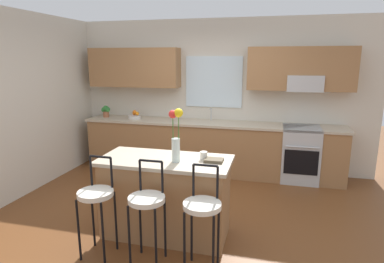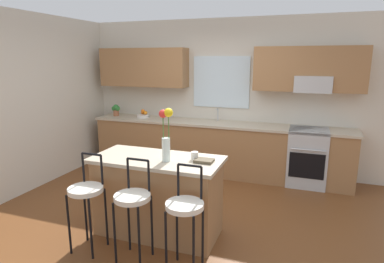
{
  "view_description": "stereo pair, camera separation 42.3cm",
  "coord_description": "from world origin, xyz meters",
  "views": [
    {
      "loc": [
        1.06,
        -3.79,
        2.01
      ],
      "look_at": [
        -0.04,
        0.55,
        1.0
      ],
      "focal_mm": 30.29,
      "sensor_mm": 36.0,
      "label": 1
    },
    {
      "loc": [
        1.46,
        -3.67,
        2.01
      ],
      "look_at": [
        -0.04,
        0.55,
        1.0
      ],
      "focal_mm": 30.29,
      "sensor_mm": 36.0,
      "label": 2
    }
  ],
  "objects": [
    {
      "name": "kitchen_island",
      "position": [
        -0.08,
        -0.52,
        0.46
      ],
      "size": [
        1.47,
        0.7,
        0.92
      ],
      "color": "#996B42",
      "rests_on": "ground"
    },
    {
      "name": "potted_plant_small",
      "position": [
        -2.02,
        1.7,
        1.05
      ],
      "size": [
        0.18,
        0.12,
        0.22
      ],
      "color": "#9E5B3D",
      "rests_on": "counter_run"
    },
    {
      "name": "back_wall_assembly",
      "position": [
        0.03,
        1.99,
        1.51
      ],
      "size": [
        5.6,
        0.5,
        2.7
      ],
      "color": "beige",
      "rests_on": "ground"
    },
    {
      "name": "bar_stool_middle",
      "position": [
        -0.08,
        -1.08,
        0.64
      ],
      "size": [
        0.36,
        0.36,
        1.04
      ],
      "color": "black",
      "rests_on": "ground"
    },
    {
      "name": "fruit_bowl_oranges",
      "position": [
        -1.43,
        1.7,
        0.97
      ],
      "size": [
        0.24,
        0.24,
        0.16
      ],
      "color": "silver",
      "rests_on": "counter_run"
    },
    {
      "name": "flower_vase",
      "position": [
        0.07,
        -0.59,
        1.22
      ],
      "size": [
        0.15,
        0.1,
        0.58
      ],
      "color": "silver",
      "rests_on": "kitchen_island"
    },
    {
      "name": "mug_ceramic",
      "position": [
        0.34,
        -0.44,
        0.97
      ],
      "size": [
        0.08,
        0.08,
        0.09
      ],
      "primitive_type": "cylinder",
      "color": "silver",
      "rests_on": "kitchen_island"
    },
    {
      "name": "bar_stool_near",
      "position": [
        -0.63,
        -1.08,
        0.64
      ],
      "size": [
        0.36,
        0.36,
        1.04
      ],
      "color": "black",
      "rests_on": "ground"
    },
    {
      "name": "cookbook",
      "position": [
        0.47,
        -0.49,
        0.94
      ],
      "size": [
        0.2,
        0.15,
        0.03
      ],
      "primitive_type": "cube",
      "color": "brown",
      "rests_on": "kitchen_island"
    },
    {
      "name": "ground_plane",
      "position": [
        0.0,
        0.0,
        0.0
      ],
      "size": [
        14.0,
        14.0,
        0.0
      ],
      "primitive_type": "plane",
      "color": "brown"
    },
    {
      "name": "wall_left",
      "position": [
        -2.56,
        0.3,
        1.35
      ],
      "size": [
        0.12,
        4.6,
        2.7
      ],
      "primitive_type": "cube",
      "color": "beige",
      "rests_on": "ground"
    },
    {
      "name": "oven_range",
      "position": [
        1.54,
        1.68,
        0.46
      ],
      "size": [
        0.6,
        0.64,
        0.92
      ],
      "color": "#B7BABC",
      "rests_on": "ground"
    },
    {
      "name": "sink_faucet",
      "position": [
        -0.01,
        1.84,
        1.06
      ],
      "size": [
        0.02,
        0.13,
        0.23
      ],
      "color": "#B7BABC",
      "rests_on": "counter_run"
    },
    {
      "name": "bar_stool_far",
      "position": [
        0.47,
        -1.08,
        0.64
      ],
      "size": [
        0.36,
        0.36,
        1.04
      ],
      "color": "black",
      "rests_on": "ground"
    },
    {
      "name": "counter_run",
      "position": [
        -0.0,
        1.7,
        0.47
      ],
      "size": [
        4.56,
        0.64,
        0.92
      ],
      "color": "#996B42",
      "rests_on": "ground"
    }
  ]
}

